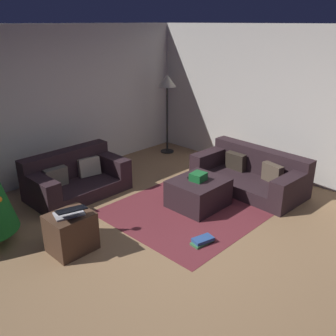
% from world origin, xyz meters
% --- Properties ---
extents(ground_plane, '(6.40, 6.40, 0.00)m').
position_xyz_m(ground_plane, '(0.00, 0.00, 0.00)').
color(ground_plane, '#93704C').
extents(rear_partition, '(6.40, 0.12, 2.60)m').
position_xyz_m(rear_partition, '(0.00, 3.14, 1.30)').
color(rear_partition, silver).
rests_on(rear_partition, ground_plane).
extents(corner_partition, '(0.12, 6.40, 2.60)m').
position_xyz_m(corner_partition, '(3.14, 0.00, 1.30)').
color(corner_partition, silver).
rests_on(corner_partition, ground_plane).
extents(couch_left, '(1.55, 0.88, 0.68)m').
position_xyz_m(couch_left, '(0.07, 2.25, 0.27)').
color(couch_left, '#2D1E23').
rests_on(couch_left, ground_plane).
extents(couch_right, '(1.00, 1.86, 0.65)m').
position_xyz_m(couch_right, '(2.25, 0.29, 0.25)').
color(couch_right, '#2D1E23').
rests_on(couch_right, ground_plane).
extents(ottoman, '(0.79, 0.70, 0.42)m').
position_xyz_m(ottoman, '(1.12, 0.50, 0.21)').
color(ottoman, '#2D1E23').
rests_on(ottoman, ground_plane).
extents(gift_box, '(0.24, 0.22, 0.12)m').
position_xyz_m(gift_box, '(1.11, 0.51, 0.48)').
color(gift_box, '#19662D').
rests_on(gift_box, ottoman).
extents(tv_remote, '(0.07, 0.17, 0.02)m').
position_xyz_m(tv_remote, '(1.08, 0.60, 0.43)').
color(tv_remote, black).
rests_on(tv_remote, ottoman).
extents(side_table, '(0.52, 0.44, 0.49)m').
position_xyz_m(side_table, '(-0.87, 0.86, 0.25)').
color(side_table, '#4C3323').
rests_on(side_table, ground_plane).
extents(laptop, '(0.43, 0.44, 0.16)m').
position_xyz_m(laptop, '(-0.89, 0.81, 0.54)').
color(laptop, silver).
rests_on(laptop, side_table).
extents(book_stack, '(0.32, 0.21, 0.08)m').
position_xyz_m(book_stack, '(0.36, -0.21, 0.04)').
color(book_stack, '#387A47').
rests_on(book_stack, ground_plane).
extents(corner_lamp, '(0.36, 0.36, 1.64)m').
position_xyz_m(corner_lamp, '(2.59, 2.59, 1.39)').
color(corner_lamp, black).
rests_on(corner_lamp, ground_plane).
extents(area_rug, '(2.60, 2.00, 0.01)m').
position_xyz_m(area_rug, '(1.12, 0.50, 0.00)').
color(area_rug, maroon).
rests_on(area_rug, ground_plane).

